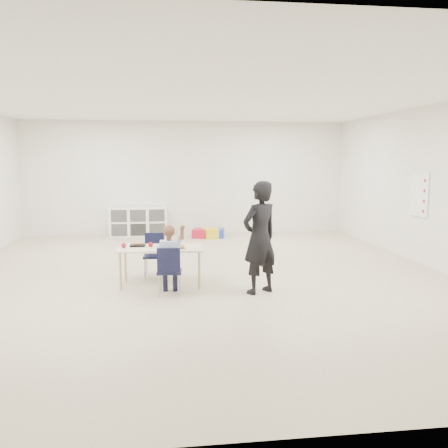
{
  "coord_description": "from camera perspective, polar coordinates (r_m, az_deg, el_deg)",
  "views": [
    {
      "loc": [
        -0.58,
        -7.39,
        1.88
      ],
      "look_at": [
        0.37,
        0.01,
        0.85
      ],
      "focal_mm": 38.0,
      "sensor_mm": 36.0,
      "label": 1
    }
  ],
  "objects": [
    {
      "name": "chair_far",
      "position": [
        7.69,
        -8.41,
        -3.74
      ],
      "size": [
        0.35,
        0.33,
        0.69
      ],
      "primitive_type": null,
      "rotation": [
        0.0,
        0.0,
        -0.07
      ],
      "color": "black",
      "rests_on": "ground"
    },
    {
      "name": "adult",
      "position": [
        6.62,
        4.33,
        -1.64
      ],
      "size": [
        0.69,
        0.62,
        1.58
      ],
      "primitive_type": "imported",
      "rotation": [
        0.0,
        0.0,
        3.67
      ],
      "color": "black",
      "rests_on": "ground"
    },
    {
      "name": "bin_yellow",
      "position": [
        11.37,
        -1.63,
        -1.11
      ],
      "size": [
        0.44,
        0.52,
        0.22
      ],
      "primitive_type": "cube",
      "rotation": [
        0.0,
        0.0,
        0.24
      ],
      "color": "gold",
      "rests_on": "ground"
    },
    {
      "name": "apple_far",
      "position": [
        7.15,
        -11.99,
        -2.55
      ],
      "size": [
        0.07,
        0.07,
        0.07
      ],
      "primitive_type": "sphere",
      "color": "maroon",
      "rests_on": "table"
    },
    {
      "name": "milk_carton",
      "position": [
        6.99,
        -7.43,
        -2.55
      ],
      "size": [
        0.07,
        0.07,
        0.1
      ],
      "primitive_type": "cube",
      "rotation": [
        0.0,
        0.0,
        -0.07
      ],
      "color": "white",
      "rests_on": "table"
    },
    {
      "name": "cubby_shelf",
      "position": [
        11.79,
        -10.25,
        0.27
      ],
      "size": [
        1.4,
        0.4,
        0.7
      ],
      "primitive_type": "cube",
      "color": "white",
      "rests_on": "ground"
    },
    {
      "name": "bread_roll",
      "position": [
        6.96,
        -5.12,
        -2.7
      ],
      "size": [
        0.09,
        0.09,
        0.07
      ],
      "primitive_type": "ellipsoid",
      "color": "tan",
      "rests_on": "table"
    },
    {
      "name": "room",
      "position": [
        7.43,
        -2.81,
        4.14
      ],
      "size": [
        9.0,
        9.02,
        2.8
      ],
      "color": "#C6B698",
      "rests_on": "ground"
    },
    {
      "name": "table",
      "position": [
        7.17,
        -7.56,
        -5.01
      ],
      "size": [
        1.29,
        0.71,
        0.57
      ],
      "rotation": [
        0.0,
        0.0,
        -0.07
      ],
      "color": "#F4E1C3",
      "rests_on": "ground"
    },
    {
      "name": "child",
      "position": [
        6.59,
        -6.61,
        -3.9
      ],
      "size": [
        0.49,
        0.49,
        1.09
      ],
      "primitive_type": null,
      "rotation": [
        0.0,
        0.0,
        -0.07
      ],
      "color": "#BCD1FF",
      "rests_on": "chair_near"
    },
    {
      "name": "rules_poster",
      "position": [
        9.22,
        22.4,
        3.35
      ],
      "size": [
        0.02,
        0.6,
        0.8
      ],
      "primitive_type": "cube",
      "color": "white",
      "rests_on": "room"
    },
    {
      "name": "bin_red",
      "position": [
        11.41,
        -2.9,
        -1.11
      ],
      "size": [
        0.42,
        0.5,
        0.21
      ],
      "primitive_type": "cube",
      "rotation": [
        0.0,
        0.0,
        -0.23
      ],
      "color": "#B5122C",
      "rests_on": "ground"
    },
    {
      "name": "lunch_tray_near",
      "position": [
        7.17,
        -6.72,
        -2.57
      ],
      "size": [
        0.23,
        0.17,
        0.03
      ],
      "primitive_type": "cube",
      "rotation": [
        0.0,
        0.0,
        -0.07
      ],
      "color": "black",
      "rests_on": "table"
    },
    {
      "name": "apple_near",
      "position": [
        7.16,
        -8.82,
        -2.45
      ],
      "size": [
        0.07,
        0.07,
        0.07
      ],
      "primitive_type": "sphere",
      "color": "maroon",
      "rests_on": "table"
    },
    {
      "name": "chair_near",
      "position": [
        6.63,
        -6.59,
        -5.58
      ],
      "size": [
        0.35,
        0.33,
        0.69
      ],
      "primitive_type": null,
      "rotation": [
        0.0,
        0.0,
        -0.07
      ],
      "color": "black",
      "rests_on": "ground"
    },
    {
      "name": "lunch_tray_far",
      "position": [
        7.24,
        -10.34,
        -2.54
      ],
      "size": [
        0.23,
        0.17,
        0.03
      ],
      "primitive_type": "cube",
      "rotation": [
        0.0,
        0.0,
        -0.07
      ],
      "color": "black",
      "rests_on": "table"
    },
    {
      "name": "bin_blue",
      "position": [
        11.42,
        -0.84,
        -1.1
      ],
      "size": [
        0.4,
        0.48,
        0.21
      ],
      "primitive_type": "cube",
      "rotation": [
        0.0,
        0.0,
        -0.19
      ],
      "color": "#1734B3",
      "rests_on": "ground"
    }
  ]
}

